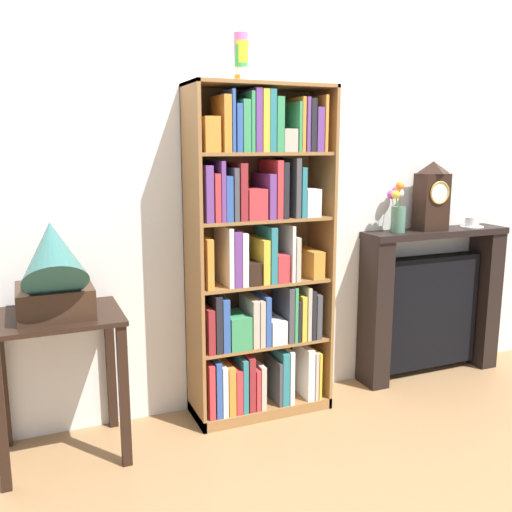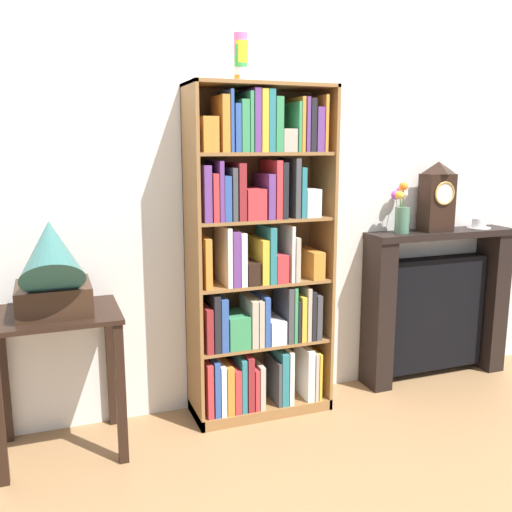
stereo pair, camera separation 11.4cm
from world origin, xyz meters
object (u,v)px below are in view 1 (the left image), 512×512
at_px(bookshelf, 257,262).
at_px(side_table_left, 59,351).
at_px(teacup_with_saucer, 472,223).
at_px(fireplace_mantel, 430,303).
at_px(cup_stack, 241,58).
at_px(flower_vase, 398,210).
at_px(gramophone, 54,271).
at_px(mantel_clock, 432,196).

xyz_separation_m(bookshelf, side_table_left, (-1.04, -0.07, -0.33)).
bearing_deg(teacup_with_saucer, bookshelf, -178.01).
bearing_deg(fireplace_mantel, cup_stack, -177.86).
bearing_deg(teacup_with_saucer, flower_vase, 179.73).
relative_size(bookshelf, teacup_with_saucer, 12.03).
distance_m(cup_stack, gramophone, 1.38).
relative_size(side_table_left, mantel_clock, 1.67).
bearing_deg(side_table_left, mantel_clock, 3.11).
bearing_deg(teacup_with_saucer, fireplace_mantel, 176.51).
bearing_deg(fireplace_mantel, bookshelf, -176.75).
xyz_separation_m(gramophone, teacup_with_saucer, (2.56, 0.18, 0.06)).
bearing_deg(flower_vase, fireplace_mantel, 2.78).
bearing_deg(bookshelf, teacup_with_saucer, 1.99).
relative_size(fireplace_mantel, flower_vase, 3.20).
xyz_separation_m(cup_stack, gramophone, (-0.96, -0.15, -0.98)).
distance_m(bookshelf, gramophone, 1.05).
distance_m(mantel_clock, teacup_with_saucer, 0.38).
distance_m(side_table_left, gramophone, 0.40).
bearing_deg(fireplace_mantel, gramophone, -174.95).
relative_size(side_table_left, fireplace_mantel, 0.72).
bearing_deg(mantel_clock, flower_vase, 178.83).
bearing_deg(gramophone, fireplace_mantel, 5.05).
bearing_deg(side_table_left, gramophone, -90.00).
distance_m(mantel_clock, flower_vase, 0.26).
xyz_separation_m(gramophone, fireplace_mantel, (2.28, 0.20, -0.45)).
relative_size(cup_stack, flower_vase, 0.78).
height_order(fireplace_mantel, teacup_with_saucer, teacup_with_saucer).
xyz_separation_m(cup_stack, fireplace_mantel, (1.32, 0.05, -1.43)).
bearing_deg(mantel_clock, gramophone, -175.34).
height_order(side_table_left, gramophone, gramophone).
bearing_deg(cup_stack, flower_vase, 1.95).
distance_m(cup_stack, flower_vase, 1.30).
height_order(side_table_left, flower_vase, flower_vase).
bearing_deg(flower_vase, side_table_left, -176.36).
xyz_separation_m(bookshelf, fireplace_mantel, (1.24, 0.07, -0.39)).
height_order(side_table_left, teacup_with_saucer, teacup_with_saucer).
bearing_deg(cup_stack, teacup_with_saucer, 1.14).
xyz_separation_m(bookshelf, cup_stack, (-0.08, 0.02, 1.04)).
bearing_deg(flower_vase, gramophone, -174.61).
xyz_separation_m(bookshelf, gramophone, (-1.04, -0.13, 0.07)).
distance_m(bookshelf, flower_vase, 0.97).
bearing_deg(cup_stack, mantel_clock, 1.34).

